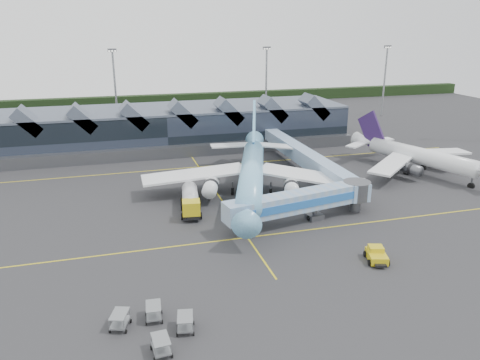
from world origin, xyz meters
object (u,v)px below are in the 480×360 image
object	(u,v)px
fuel_truck	(190,199)
pushback_tug	(377,255)
regional_jet	(416,155)
main_airliner	(252,171)
jet_bridge	(309,200)

from	to	relation	value
fuel_truck	pushback_tug	xyz separation A→B (m)	(19.80, -23.33, -1.23)
regional_jet	fuel_truck	xyz separation A→B (m)	(-47.85, -8.31, -1.54)
main_airliner	pushback_tug	bearing A→B (deg)	-55.23
main_airliner	fuel_truck	xyz separation A→B (m)	(-11.80, -4.70, -2.26)
regional_jet	jet_bridge	bearing A→B (deg)	-170.56
main_airliner	fuel_truck	size ratio (longest dim) A/B	4.05
jet_bridge	fuel_truck	xyz separation A→B (m)	(-16.72, 9.00, -1.35)
main_airliner	pushback_tug	size ratio (longest dim) A/B	10.00
pushback_tug	main_airliner	bearing A→B (deg)	122.65
fuel_truck	pushback_tug	distance (m)	30.63
pushback_tug	fuel_truck	bearing A→B (deg)	147.05
fuel_truck	main_airliner	bearing A→B (deg)	30.00
regional_jet	jet_bridge	size ratio (longest dim) A/B	1.27
main_airliner	jet_bridge	xyz separation A→B (m)	(4.92, -13.70, -0.91)
main_airliner	pushback_tug	world-z (taller)	main_airliner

